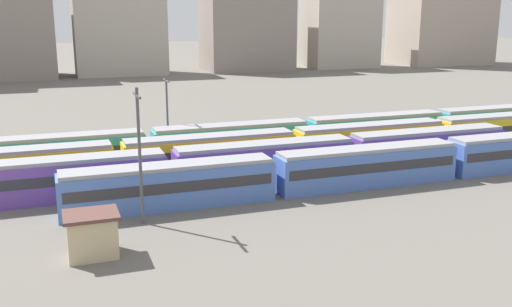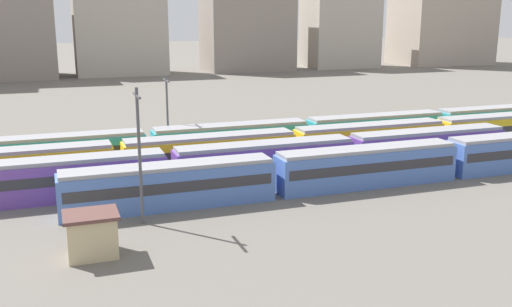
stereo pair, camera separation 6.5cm
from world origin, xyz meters
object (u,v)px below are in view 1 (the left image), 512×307
train_track_2 (439,134)px  signal_hut (92,234)px  train_track_3 (307,134)px  catenary_pole_0 (140,150)px  train_track_1 (265,161)px  catenary_pole_1 (167,111)px  train_track_0 (367,166)px

train_track_2 → signal_hut: (-41.69, -18.74, -0.35)m
train_track_2 → train_track_3: size_ratio=1.51×
catenary_pole_0 → train_track_1: bearing=32.1°
train_track_3 → catenary_pole_1: bearing=169.6°
train_track_3 → catenary_pole_1: (-16.14, 2.98, 3.26)m
catenary_pole_0 → signal_hut: 7.91m
train_track_2 → catenary_pole_1: 32.37m
train_track_3 → signal_hut: train_track_3 is taller
train_track_2 → catenary_pole_0: size_ratio=10.58×
train_track_1 → train_track_2: same height
train_track_2 → train_track_3: (-15.02, 5.20, 0.00)m
catenary_pole_1 → signal_hut: 29.13m
train_track_1 → catenary_pole_1: (-6.92, 13.38, 3.26)m
train_track_1 → signal_hut: 22.09m
train_track_2 → catenary_pole_0: 40.12m
train_track_2 → signal_hut: train_track_2 is taller
catenary_pole_0 → signal_hut: (-4.14, -5.18, -4.32)m
train_track_3 → catenary_pole_0: (-22.53, -18.76, 3.97)m
train_track_1 → train_track_2: size_ratio=0.50×
train_track_0 → train_track_1: (-8.37, 5.20, 0.00)m
train_track_2 → catenary_pole_0: bearing=-160.1°
train_track_0 → train_track_1: bearing=148.1°
train_track_0 → signal_hut: train_track_0 is taller
train_track_0 → catenary_pole_0: (-21.68, -3.16, 3.97)m
train_track_1 → catenary_pole_0: bearing=-147.9°
train_track_1 → catenary_pole_1: catenary_pole_1 is taller
train_track_0 → catenary_pole_0: catenary_pole_0 is taller
catenary_pole_0 → train_track_3: bearing=39.8°
train_track_3 → signal_hut: bearing=-138.1°
train_track_1 → train_track_3: same height
catenary_pole_0 → catenary_pole_1: 22.67m
train_track_3 → catenary_pole_0: size_ratio=7.03×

